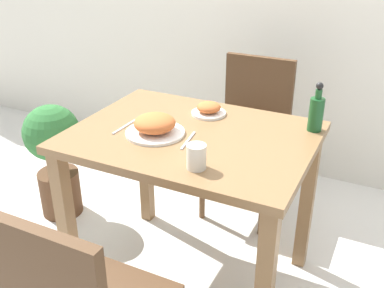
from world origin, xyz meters
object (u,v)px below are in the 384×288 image
(food_plate, at_px, (155,125))
(sauce_bottle, at_px, (316,112))
(chair_far, at_px, (250,128))
(potted_plant_left, at_px, (55,153))
(side_plate, at_px, (209,109))
(drink_cup, at_px, (196,157))

(food_plate, xyz_separation_m, sauce_bottle, (0.58, 0.33, 0.04))
(chair_far, height_order, potted_plant_left, chair_far)
(chair_far, relative_size, side_plate, 5.71)
(food_plate, distance_m, potted_plant_left, 0.94)
(potted_plant_left, bearing_deg, food_plate, -15.96)
(food_plate, relative_size, sauce_bottle, 1.17)
(food_plate, xyz_separation_m, drink_cup, (0.28, -0.19, 0.01))
(food_plate, distance_m, drink_cup, 0.34)
(chair_far, relative_size, drink_cup, 9.78)
(drink_cup, bearing_deg, food_plate, 146.29)
(chair_far, xyz_separation_m, sauce_bottle, (0.44, -0.48, 0.35))
(chair_far, relative_size, potted_plant_left, 1.32)
(chair_far, height_order, food_plate, chair_far)
(side_plate, distance_m, drink_cup, 0.51)
(drink_cup, height_order, sauce_bottle, sauce_bottle)
(sauce_bottle, relative_size, potted_plant_left, 0.31)
(chair_far, bearing_deg, drink_cup, -82.53)
(sauce_bottle, bearing_deg, side_plate, -175.52)
(side_plate, bearing_deg, food_plate, -111.16)
(chair_far, distance_m, side_plate, 0.59)
(food_plate, distance_m, side_plate, 0.31)
(drink_cup, height_order, potted_plant_left, drink_cup)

